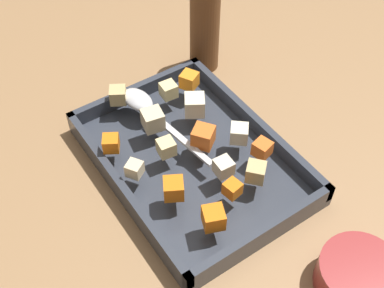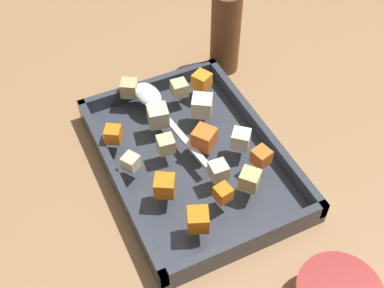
{
  "view_description": "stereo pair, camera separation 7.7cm",
  "coord_description": "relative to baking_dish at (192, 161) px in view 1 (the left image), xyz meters",
  "views": [
    {
      "loc": [
        0.43,
        -0.27,
        0.63
      ],
      "look_at": [
        0.01,
        0.02,
        0.05
      ],
      "focal_mm": 47.01,
      "sensor_mm": 36.0,
      "label": 1
    },
    {
      "loc": [
        0.47,
        -0.2,
        0.63
      ],
      "look_at": [
        0.01,
        0.02,
        0.05
      ],
      "focal_mm": 47.01,
      "sensor_mm": 36.0,
      "label": 2
    }
  ],
  "objects": [
    {
      "name": "potato_chunk_rim_edge",
      "position": [
        0.1,
        0.04,
        0.04
      ],
      "size": [
        0.04,
        0.04,
        0.03
      ],
      "primitive_type": "cube",
      "rotation": [
        0.0,
        0.0,
        2.29
      ],
      "color": "tan",
      "rests_on": "baking_dish"
    },
    {
      "name": "baking_dish",
      "position": [
        0.0,
        0.0,
        0.0
      ],
      "size": [
        0.36,
        0.26,
        0.04
      ],
      "color": "#333842",
      "rests_on": "ground_plane"
    },
    {
      "name": "parsnip_chunk_far_right",
      "position": [
        0.07,
        0.01,
        0.04
      ],
      "size": [
        0.03,
        0.03,
        0.03
      ],
      "primitive_type": "cube",
      "rotation": [
        0.0,
        0.0,
        1.51
      ],
      "color": "beige",
      "rests_on": "baking_dish"
    },
    {
      "name": "carrot_chunk_near_left",
      "position": [
        0.1,
        -0.0,
        0.04
      ],
      "size": [
        0.03,
        0.03,
        0.02
      ],
      "primitive_type": "cube",
      "rotation": [
        0.0,
        0.0,
        4.89
      ],
      "color": "orange",
      "rests_on": "baking_dish"
    },
    {
      "name": "carrot_chunk_under_handle",
      "position": [
        0.0,
        0.02,
        0.05
      ],
      "size": [
        0.04,
        0.04,
        0.03
      ],
      "primitive_type": "cube",
      "rotation": [
        0.0,
        0.0,
        5.34
      ],
      "color": "orange",
      "rests_on": "baking_dish"
    },
    {
      "name": "pepper_mill",
      "position": [
        -0.2,
        0.16,
        0.07
      ],
      "size": [
        0.05,
        0.05,
        0.19
      ],
      "color": "brown",
      "rests_on": "ground_plane"
    },
    {
      "name": "potato_chunk_corner_nw",
      "position": [
        0.03,
        0.07,
        0.04
      ],
      "size": [
        0.04,
        0.04,
        0.03
      ],
      "primitive_type": "cube",
      "rotation": [
        0.0,
        0.0,
        5.58
      ],
      "color": "beige",
      "rests_on": "baking_dish"
    },
    {
      "name": "potato_chunk_front_center",
      "position": [
        -0.07,
        -0.03,
        0.05
      ],
      "size": [
        0.04,
        0.04,
        0.03
      ],
      "primitive_type": "cube",
      "rotation": [
        0.0,
        0.0,
        1.38
      ],
      "color": "beige",
      "rests_on": "baking_dish"
    },
    {
      "name": "potato_chunk_mid_right",
      "position": [
        -0.12,
        0.03,
        0.04
      ],
      "size": [
        0.03,
        0.03,
        0.03
      ],
      "primitive_type": "cube",
      "rotation": [
        0.0,
        0.0,
        4.64
      ],
      "color": "#E0CC89",
      "rests_on": "baking_dish"
    },
    {
      "name": "potato_chunk_corner_se",
      "position": [
        -0.16,
        -0.04,
        0.04
      ],
      "size": [
        0.04,
        0.04,
        0.03
      ],
      "primitive_type": "cube",
      "rotation": [
        0.0,
        0.0,
        5.74
      ],
      "color": "tan",
      "rests_on": "baking_dish"
    },
    {
      "name": "potato_chunk_center",
      "position": [
        -0.01,
        -0.04,
        0.04
      ],
      "size": [
        0.03,
        0.03,
        0.02
      ],
      "primitive_type": "cube",
      "rotation": [
        0.0,
        0.0,
        3.02
      ],
      "color": "#E0CC89",
      "rests_on": "baking_dish"
    },
    {
      "name": "carrot_chunk_corner_sw",
      "position": [
        0.13,
        -0.05,
        0.05
      ],
      "size": [
        0.04,
        0.04,
        0.03
      ],
      "primitive_type": "cube",
      "rotation": [
        0.0,
        0.0,
        2.76
      ],
      "color": "orange",
      "rests_on": "baking_dish"
    },
    {
      "name": "carrot_chunk_near_right",
      "position": [
        0.07,
        0.08,
        0.04
      ],
      "size": [
        0.03,
        0.03,
        0.02
      ],
      "primitive_type": "cube",
      "rotation": [
        0.0,
        0.0,
        1.83
      ],
      "color": "orange",
      "rests_on": "baking_dish"
    },
    {
      "name": "ground_plane",
      "position": [
        -0.01,
        -0.02,
        -0.01
      ],
      "size": [
        4.0,
        4.0,
        0.0
      ],
      "primitive_type": "plane",
      "color": "#936D47"
    },
    {
      "name": "potato_chunk_far_left",
      "position": [
        -0.0,
        -0.1,
        0.04
      ],
      "size": [
        0.03,
        0.03,
        0.02
      ],
      "primitive_type": "cube",
      "rotation": [
        0.0,
        0.0,
        0.57
      ],
      "color": "beige",
      "rests_on": "baking_dish"
    },
    {
      "name": "carrot_chunk_corner_ne",
      "position": [
        0.06,
        -0.07,
        0.05
      ],
      "size": [
        0.04,
        0.04,
        0.03
      ],
      "primitive_type": "cube",
      "rotation": [
        0.0,
        0.0,
        5.77
      ],
      "color": "orange",
      "rests_on": "baking_dish"
    },
    {
      "name": "potato_chunk_heap_side",
      "position": [
        -0.06,
        0.05,
        0.05
      ],
      "size": [
        0.04,
        0.04,
        0.03
      ],
      "primitive_type": "cube",
      "rotation": [
        0.0,
        0.0,
        5.72
      ],
      "color": "beige",
      "rests_on": "baking_dish"
    },
    {
      "name": "small_prep_bowl",
      "position": [
        0.29,
        0.06,
        0.01
      ],
      "size": [
        0.11,
        0.11,
        0.05
      ],
      "primitive_type": "cylinder",
      "color": "maroon",
      "rests_on": "ground_plane"
    },
    {
      "name": "serving_spoon",
      "position": [
        -0.12,
        -0.02,
        0.04
      ],
      "size": [
        0.21,
        0.05,
        0.02
      ],
      "rotation": [
        0.0,
        0.0,
        0.13
      ],
      "color": "silver",
      "rests_on": "baking_dish"
    },
    {
      "name": "carrot_chunk_near_spoon",
      "position": [
        -0.12,
        0.08,
        0.04
      ],
      "size": [
        0.04,
        0.04,
        0.03
      ],
      "primitive_type": "cube",
      "rotation": [
        0.0,
        0.0,
        0.49
      ],
      "color": "orange",
      "rests_on": "baking_dish"
    },
    {
      "name": "carrot_chunk_heap_top",
      "position": [
        -0.07,
        -0.1,
        0.04
      ],
      "size": [
        0.03,
        0.03,
        0.02
      ],
      "primitive_type": "cube",
      "rotation": [
        0.0,
        0.0,
        2.6
      ],
      "color": "orange",
      "rests_on": "baking_dish"
    }
  ]
}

